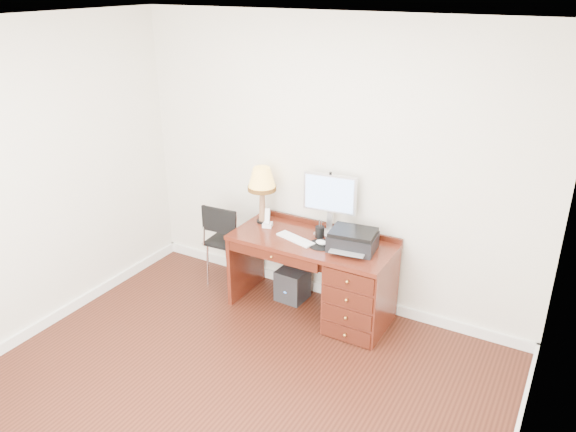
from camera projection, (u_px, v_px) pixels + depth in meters
The scene contains 12 objects.
ground at pixel (227, 398), 4.28m from camera, with size 4.00×4.00×0.00m, color black.
room_shell at pixel (270, 348), 4.76m from camera, with size 4.00×4.00×4.00m.
desk at pixel (343, 281), 5.09m from camera, with size 1.50×0.67×0.75m.
monitor at pixel (330, 197), 5.10m from camera, with size 0.50×0.18×0.57m.
keyboard at pixel (295, 239), 5.10m from camera, with size 0.39×0.11×0.02m, color white.
mouse_pad at pixel (321, 244), 4.99m from camera, with size 0.24×0.24×0.05m.
printer at pixel (353, 240), 4.90m from camera, with size 0.44×0.36×0.18m.
leg_lamp at pixel (262, 182), 5.30m from camera, with size 0.27×0.27×0.56m.
phone at pixel (267, 221), 5.35m from camera, with size 0.11×0.11×0.19m.
pen_cup at pixel (320, 232), 5.13m from camera, with size 0.08×0.08×0.11m, color black.
chair at pixel (227, 236), 5.65m from camera, with size 0.45×0.45×0.90m.
equipment_box at pixel (292, 284), 5.53m from camera, with size 0.27×0.27×0.32m, color black.
Camera 1 is at (2.06, -2.72, 2.97)m, focal length 35.00 mm.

